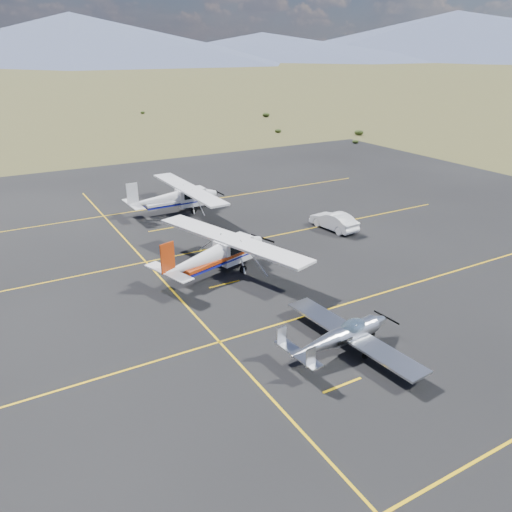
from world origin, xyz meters
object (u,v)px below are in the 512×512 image
object	(u,v)px
aircraft_cessna	(217,253)
aircraft_plain	(175,197)
aircraft_low_wing	(343,335)
sedan	(334,221)

from	to	relation	value
aircraft_cessna	aircraft_plain	xyz separation A→B (m)	(2.30, 12.88, -0.02)
aircraft_low_wing	aircraft_cessna	bearing A→B (deg)	91.55
aircraft_low_wing	aircraft_cessna	xyz separation A→B (m)	(-1.27, 10.63, 0.52)
aircraft_cessna	sedan	size ratio (longest dim) A/B	2.92
aircraft_low_wing	aircraft_plain	distance (m)	23.53
aircraft_low_wing	aircraft_plain	world-z (taller)	aircraft_plain
aircraft_cessna	aircraft_low_wing	bearing A→B (deg)	-100.56
aircraft_plain	sedan	size ratio (longest dim) A/B	2.90
aircraft_cessna	sedan	distance (m)	11.59
aircraft_low_wing	aircraft_plain	size ratio (longest dim) A/B	0.68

